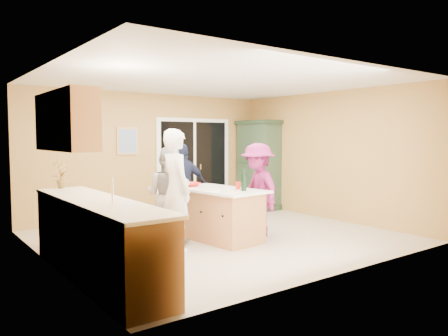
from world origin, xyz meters
TOP-DOWN VIEW (x-y plane):
  - floor at (0.00, 0.00)m, footprint 5.50×5.50m
  - ceiling at (0.00, 0.00)m, footprint 5.50×5.00m
  - wall_back at (0.00, 2.50)m, footprint 5.50×0.10m
  - wall_front at (0.00, -2.50)m, footprint 5.50×0.10m
  - wall_left at (-2.75, 0.00)m, footprint 0.10×5.00m
  - wall_right at (2.75, 0.00)m, footprint 0.10×5.00m
  - left_cabinet_run at (-2.45, -1.05)m, footprint 0.65×3.05m
  - upper_cabinets at (-2.58, -0.20)m, footprint 0.35×1.60m
  - sliding_door at (1.05, 2.46)m, footprint 1.90×0.07m
  - framed_picture at (-0.55, 2.48)m, footprint 0.46×0.04m
  - kitchen_island at (-0.14, -0.15)m, footprint 1.03×1.68m
  - green_hutch at (2.49, 1.90)m, footprint 0.59×1.12m
  - woman_white at (-1.03, -0.32)m, footprint 0.49×0.69m
  - woman_grey at (-0.91, 0.17)m, footprint 0.89×0.93m
  - woman_navy at (-0.16, 0.95)m, footprint 0.96×0.50m
  - woman_magenta at (0.55, -0.33)m, footprint 0.75×1.10m
  - serving_bowl at (-0.32, 0.39)m, footprint 0.28×0.28m
  - tulip_vase at (-2.45, 0.52)m, footprint 0.26×0.22m
  - tumbler_near at (0.05, -0.42)m, footprint 0.08×0.08m
  - tumbler_far at (-0.43, 0.41)m, footprint 0.08×0.08m
  - wine_bottle at (0.00, -0.62)m, footprint 0.08×0.08m
  - white_plate at (-0.34, -0.28)m, footprint 0.27×0.27m

SIDE VIEW (x-z plane):
  - floor at x=0.00m, z-range 0.00..0.00m
  - kitchen_island at x=-0.14m, z-range -0.03..0.81m
  - left_cabinet_run at x=-2.45m, z-range -0.16..1.08m
  - woman_grey at x=-0.91m, z-range 0.00..1.52m
  - woman_navy at x=-0.16m, z-range 0.00..1.57m
  - woman_magenta at x=0.55m, z-range 0.00..1.58m
  - white_plate at x=-0.34m, z-range 0.84..0.86m
  - serving_bowl at x=-0.32m, z-range 0.84..0.91m
  - tumbler_far at x=-0.43m, z-range 0.84..0.94m
  - woman_white at x=-1.03m, z-range 0.00..1.80m
  - tumbler_near at x=0.05m, z-range 0.84..0.96m
  - wine_bottle at x=0.00m, z-range 0.80..1.15m
  - green_hutch at x=2.49m, z-range -0.03..2.04m
  - sliding_door at x=1.05m, z-range 0.00..2.10m
  - tulip_vase at x=-2.45m, z-range 0.94..1.35m
  - wall_back at x=0.00m, z-range 0.00..2.60m
  - wall_front at x=0.00m, z-range 0.00..2.60m
  - wall_left at x=-2.75m, z-range 0.00..2.60m
  - wall_right at x=2.75m, z-range 0.00..2.60m
  - framed_picture at x=-0.55m, z-range 1.32..1.88m
  - upper_cabinets at x=-2.58m, z-range 1.50..2.25m
  - ceiling at x=0.00m, z-range 2.55..2.65m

